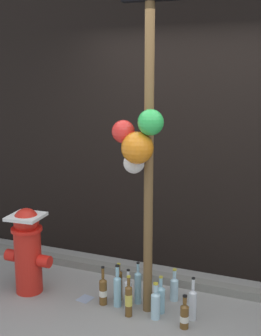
{
  "coord_description": "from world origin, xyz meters",
  "views": [
    {
      "loc": [
        0.94,
        -2.76,
        1.98
      ],
      "look_at": [
        -0.4,
        0.51,
        1.25
      ],
      "focal_mm": 46.62,
      "sensor_mm": 36.0,
      "label": 1
    }
  ],
  "objects": [
    {
      "name": "bottle_0",
      "position": [
        -0.64,
        0.45,
        0.13
      ],
      "size": [
        0.07,
        0.07,
        0.36
      ],
      "color": "brown",
      "rests_on": "ground_plane"
    },
    {
      "name": "litter_0",
      "position": [
        -1.6,
        0.72,
        0.0
      ],
      "size": [
        0.08,
        0.07,
        0.01
      ],
      "primitive_type": "cube",
      "rotation": [
        0.0,
        0.0,
        0.26
      ],
      "color": "silver",
      "rests_on": "ground_plane"
    },
    {
      "name": "bottle_2",
      "position": [
        -0.12,
        0.52,
        0.13
      ],
      "size": [
        0.08,
        0.08,
        0.33
      ],
      "color": "#93CCE0",
      "rests_on": "ground_plane"
    },
    {
      "name": "bottle_3",
      "position": [
        -0.54,
        0.58,
        0.15
      ],
      "size": [
        0.06,
        0.06,
        0.36
      ],
      "color": "brown",
      "rests_on": "ground_plane"
    },
    {
      "name": "litter_3",
      "position": [
        -1.69,
        1.05,
        0.0
      ],
      "size": [
        0.1,
        0.11,
        0.01
      ],
      "primitive_type": "cube",
      "rotation": [
        0.0,
        0.0,
        1.3
      ],
      "color": "tan",
      "rests_on": "ground_plane"
    },
    {
      "name": "curb_strip",
      "position": [
        0.0,
        1.07,
        0.04
      ],
      "size": [
        8.0,
        0.12,
        0.08
      ],
      "primitive_type": "cube",
      "color": "slate",
      "rests_on": "ground_plane"
    },
    {
      "name": "bottle_7",
      "position": [
        -0.35,
        0.36,
        0.15
      ],
      "size": [
        0.06,
        0.06,
        0.36
      ],
      "color": "brown",
      "rests_on": "ground_plane"
    },
    {
      "name": "bottle_8",
      "position": [
        0.13,
        0.36,
        0.11
      ],
      "size": [
        0.07,
        0.07,
        0.29
      ],
      "color": "brown",
      "rests_on": "ground_plane"
    },
    {
      "name": "building_wall",
      "position": [
        0.0,
        1.54,
        1.6
      ],
      "size": [
        10.0,
        0.2,
        3.19
      ],
      "color": "black",
      "rests_on": "ground_plane"
    },
    {
      "name": "bottle_1",
      "position": [
        -0.4,
        0.46,
        0.15
      ],
      "size": [
        0.06,
        0.06,
        0.37
      ],
      "color": "silver",
      "rests_on": "ground_plane"
    },
    {
      "name": "bottle_6",
      "position": [
        -0.13,
        0.41,
        0.13
      ],
      "size": [
        0.08,
        0.08,
        0.32
      ],
      "color": "#B2DBEA",
      "rests_on": "ground_plane"
    },
    {
      "name": "bottle_5",
      "position": [
        -0.36,
        0.59,
        0.16
      ],
      "size": [
        0.06,
        0.06,
        0.39
      ],
      "color": "#93CCE0",
      "rests_on": "ground_plane"
    },
    {
      "name": "memorial_post",
      "position": [
        -0.27,
        0.44,
        1.68
      ],
      "size": [
        0.48,
        0.42,
        2.92
      ],
      "color": "brown",
      "rests_on": "ground_plane"
    },
    {
      "name": "bottle_10",
      "position": [
        -0.51,
        0.47,
        0.16
      ],
      "size": [
        0.07,
        0.07,
        0.39
      ],
      "color": "#93CCE0",
      "rests_on": "ground_plane"
    },
    {
      "name": "bottle_9",
      "position": [
        0.16,
        0.51,
        0.14
      ],
      "size": [
        0.07,
        0.07,
        0.38
      ],
      "color": "silver",
      "rests_on": "ground_plane"
    },
    {
      "name": "bottle_4",
      "position": [
        -0.07,
        0.76,
        0.12
      ],
      "size": [
        0.07,
        0.07,
        0.3
      ],
      "color": "#B2DBEA",
      "rests_on": "ground_plane"
    },
    {
      "name": "litter_2",
      "position": [
        -0.83,
        0.47,
        0.0
      ],
      "size": [
        0.14,
        0.15,
        0.01
      ],
      "primitive_type": "cube",
      "rotation": [
        0.0,
        0.0,
        1.4
      ],
      "color": "#8C99B2",
      "rests_on": "ground_plane"
    },
    {
      "name": "fire_hydrant",
      "position": [
        -1.4,
        0.41,
        0.43
      ],
      "size": [
        0.47,
        0.32,
        0.82
      ],
      "color": "red",
      "rests_on": "ground_plane"
    }
  ]
}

